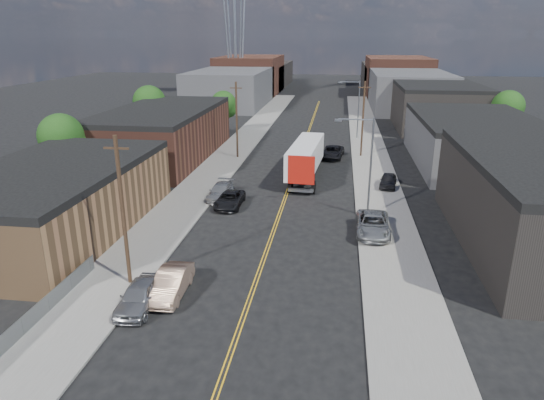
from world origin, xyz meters
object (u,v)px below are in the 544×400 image
(car_right_lot_a, at_px, (373,224))
(car_ahead_truck, at_px, (333,152))
(semi_truck, at_px, (307,155))
(car_left_c, at_px, (230,200))
(car_left_d, at_px, (221,192))
(car_left_b, at_px, (171,283))
(car_right_lot_c, at_px, (388,180))
(car_left_a, at_px, (139,295))

(car_right_lot_a, bearing_deg, car_ahead_truck, 99.29)
(car_right_lot_a, height_order, car_ahead_truck, car_right_lot_a)
(semi_truck, bearing_deg, car_ahead_truck, 75.81)
(car_left_c, relative_size, car_right_lot_a, 0.87)
(semi_truck, height_order, car_right_lot_a, semi_truck)
(semi_truck, height_order, car_left_d, semi_truck)
(car_left_b, xyz_separation_m, car_left_c, (0.00, 16.86, -0.12))
(car_left_b, bearing_deg, car_ahead_truck, 74.50)
(car_right_lot_a, bearing_deg, car_left_c, 159.35)
(car_left_b, xyz_separation_m, car_ahead_truck, (9.42, 37.78, -0.04))
(car_right_lot_a, relative_size, car_right_lot_c, 1.41)
(car_left_c, distance_m, car_right_lot_a, 14.21)
(car_left_b, bearing_deg, car_left_c, 88.50)
(car_left_c, height_order, car_right_lot_c, car_right_lot_c)
(car_left_c, xyz_separation_m, car_right_lot_c, (15.59, 8.14, 0.15))
(semi_truck, xyz_separation_m, car_left_c, (-6.50, -12.14, -1.68))
(car_right_lot_a, distance_m, car_ahead_truck, 26.45)
(semi_truck, xyz_separation_m, car_right_lot_a, (6.70, -17.40, -1.42))
(car_left_b, distance_m, car_left_d, 19.13)
(car_left_c, bearing_deg, car_ahead_truck, 65.74)
(car_right_lot_c, height_order, car_ahead_truck, car_ahead_truck)
(semi_truck, height_order, car_left_a, semi_truck)
(semi_truck, bearing_deg, car_left_c, -113.96)
(semi_truck, height_order, car_left_b, semi_truck)
(car_right_lot_c, bearing_deg, car_right_lot_a, -91.30)
(car_right_lot_c, relative_size, car_ahead_truck, 0.73)
(car_left_c, distance_m, car_left_d, 2.62)
(semi_truck, xyz_separation_m, car_ahead_truck, (2.92, 8.78, -1.59))
(car_right_lot_c, bearing_deg, car_left_c, -143.63)
(car_ahead_truck, bearing_deg, car_right_lot_a, -75.03)
(car_left_b, relative_size, car_left_c, 0.99)
(car_right_lot_a, bearing_deg, car_left_b, -137.62)
(car_right_lot_c, bearing_deg, semi_truck, 165.03)
(car_left_a, height_order, car_left_c, car_left_a)
(car_left_b, relative_size, car_right_lot_c, 1.20)
(car_left_c, height_order, car_left_d, car_left_d)
(car_right_lot_c, xyz_separation_m, car_ahead_truck, (-6.17, 12.78, -0.07))
(car_left_b, relative_size, car_left_d, 0.97)
(car_ahead_truck, bearing_deg, semi_truck, -101.64)
(car_left_c, distance_m, car_right_lot_c, 17.59)
(car_left_a, distance_m, car_ahead_truck, 40.94)
(car_left_d, bearing_deg, car_left_b, -85.32)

